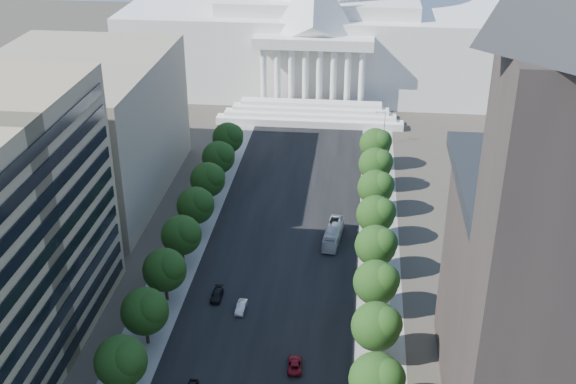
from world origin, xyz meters
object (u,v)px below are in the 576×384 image
(car_dark_b, at_px, (217,295))
(city_bus, at_px, (333,234))
(car_silver, at_px, (241,307))
(car_red, at_px, (295,365))

(car_dark_b, distance_m, city_bus, 29.27)
(car_silver, height_order, car_dark_b, car_silver)
(car_red, height_order, car_dark_b, car_dark_b)
(car_silver, xyz_separation_m, city_bus, (14.41, 25.13, 0.91))
(car_dark_b, relative_size, city_bus, 0.40)
(car_silver, height_order, car_red, car_silver)
(car_red, relative_size, city_bus, 0.41)
(car_silver, height_order, city_bus, city_bus)
(car_silver, relative_size, city_bus, 0.37)
(car_dark_b, xyz_separation_m, city_bus, (19.26, 22.01, 0.95))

